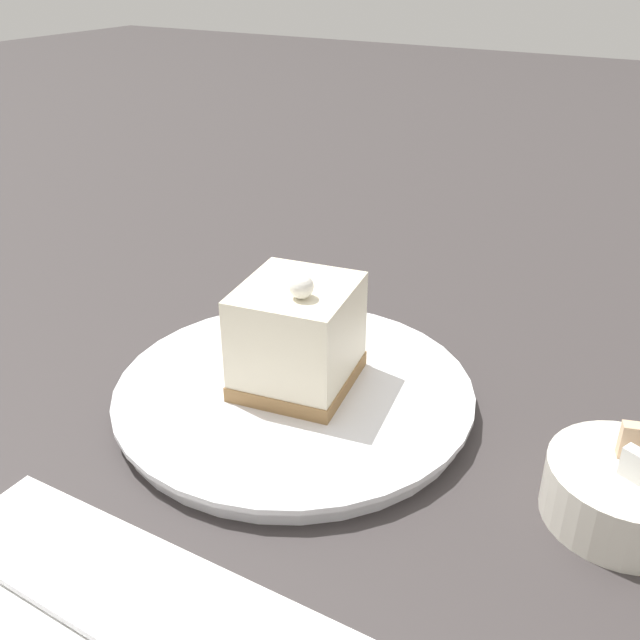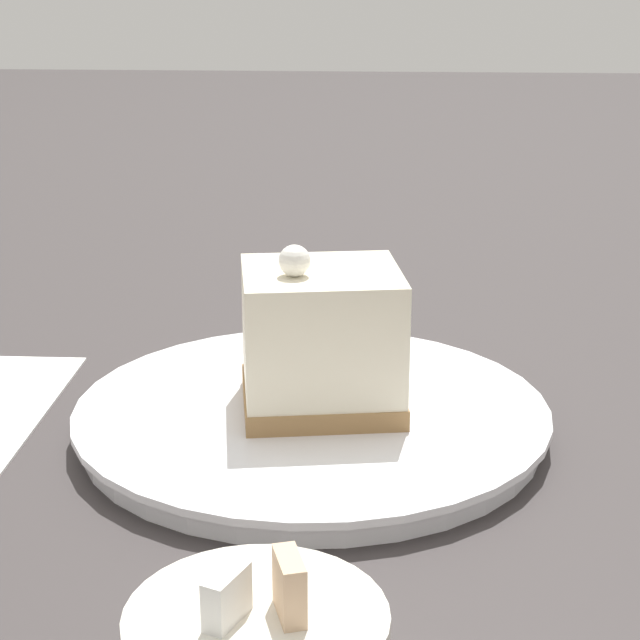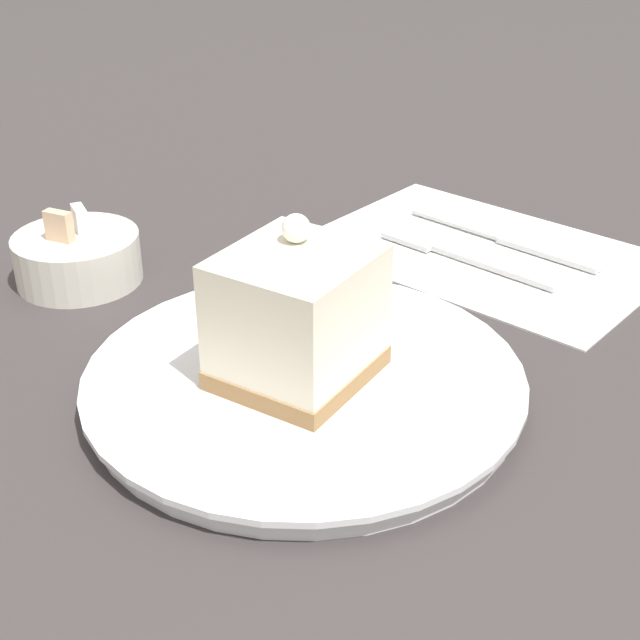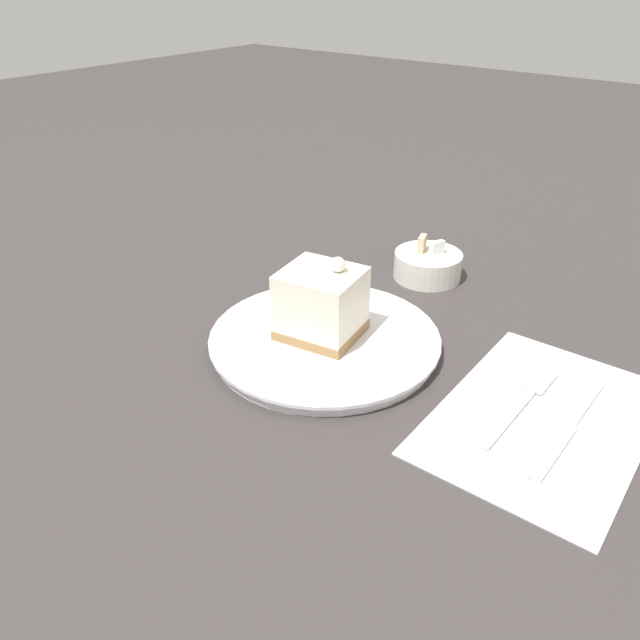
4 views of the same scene
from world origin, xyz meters
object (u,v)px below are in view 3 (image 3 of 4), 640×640
fork (452,252)px  knife (519,243)px  sugar_bowl (78,257)px  plate (304,381)px  cake_slice (297,317)px

fork → knife: size_ratio=0.88×
knife → sugar_bowl: (-0.26, 0.21, 0.01)m
plate → sugar_bowl: sugar_bowl is taller
sugar_bowl → fork: bearing=-40.5°
sugar_bowl → cake_slice: bearing=-91.8°
cake_slice → sugar_bowl: bearing=79.1°
fork → sugar_bowl: (-0.21, 0.18, 0.01)m
plate → knife: 0.26m
cake_slice → knife: size_ratio=0.55×
fork → knife: 0.06m
plate → knife: size_ratio=1.49×
fork → plate: bearing=-168.2°
cake_slice → knife: (0.27, 0.01, -0.05)m
fork → knife: bearing=-30.5°
plate → fork: size_ratio=1.69×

